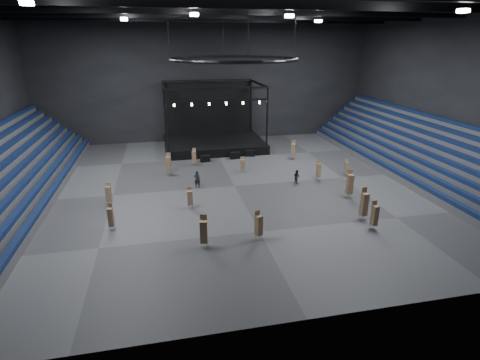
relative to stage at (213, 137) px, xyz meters
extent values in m
plane|color=#424244|center=(0.00, -16.24, -1.45)|extent=(50.00, 50.00, 0.00)
cube|color=black|center=(0.00, -16.24, 16.55)|extent=(50.00, 42.00, 0.20)
cube|color=black|center=(0.00, 4.76, 7.55)|extent=(50.00, 0.20, 18.00)
cube|color=black|center=(0.00, -37.24, 7.55)|extent=(50.00, 0.20, 18.00)
cube|color=black|center=(25.00, -16.24, 7.55)|extent=(0.20, 42.00, 18.00)
cube|color=#4B4B4D|center=(-21.40, -16.24, -1.08)|extent=(7.20, 40.00, 0.75)
cube|color=#0C1838|center=(-18.12, -16.24, -0.50)|extent=(0.59, 40.00, 0.40)
cube|color=#4B4B4D|center=(-21.85, -16.24, -0.70)|extent=(6.30, 40.00, 1.50)
cube|color=#0C1838|center=(-19.02, -16.24, 0.25)|extent=(0.59, 40.00, 0.40)
cube|color=#4B4B4D|center=(-22.30, -16.24, -0.33)|extent=(5.40, 40.00, 2.25)
cube|color=#0C1838|center=(-19.91, -16.24, 1.00)|extent=(0.59, 40.00, 0.40)
cube|color=#0C1838|center=(-20.82, -16.24, 1.75)|extent=(0.59, 40.00, 0.40)
cube|color=#0C1838|center=(-21.71, -16.24, 2.50)|extent=(0.59, 40.00, 0.40)
cube|color=#4B4B4D|center=(21.40, -16.24, -1.08)|extent=(7.20, 40.00, 0.75)
cube|color=#0C1838|center=(18.12, -16.24, -0.50)|extent=(0.59, 40.00, 0.40)
cube|color=#4B4B4D|center=(21.85, -16.24, -0.70)|extent=(6.30, 40.00, 1.50)
cube|color=#0C1838|center=(19.02, -16.24, 0.25)|extent=(0.59, 40.00, 0.40)
cube|color=#4B4B4D|center=(22.30, -16.24, -0.33)|extent=(5.40, 40.00, 2.25)
cube|color=#0C1838|center=(19.91, -16.24, 1.00)|extent=(0.59, 40.00, 0.40)
cube|color=#4B4B4D|center=(22.75, -16.24, 0.05)|extent=(4.50, 40.00, 3.00)
cube|color=#0C1838|center=(20.82, -16.24, 1.75)|extent=(0.59, 40.00, 0.40)
cube|color=#4B4B4D|center=(23.20, -16.24, 0.42)|extent=(3.60, 40.00, 3.75)
cube|color=#0C1838|center=(21.71, -16.24, 2.50)|extent=(0.59, 40.00, 0.40)
cube|color=#4B4B4D|center=(23.65, -16.24, 0.80)|extent=(2.70, 40.00, 4.50)
cube|color=#0C1838|center=(22.61, -16.24, 3.25)|extent=(0.59, 40.00, 0.40)
cube|color=#4B4B4D|center=(24.10, -16.24, 1.17)|extent=(1.80, 40.00, 5.25)
cube|color=#0C1838|center=(23.52, -16.24, 4.00)|extent=(0.59, 40.00, 0.40)
cube|color=#4B4B4D|center=(24.55, -16.24, 1.55)|extent=(0.90, 40.00, 6.00)
cube|color=#0C1838|center=(24.41, -16.24, 4.75)|extent=(0.59, 40.00, 0.40)
cube|color=black|center=(0.00, -0.74, -0.85)|extent=(14.00, 10.00, 1.20)
cube|color=black|center=(0.00, 4.06, 3.75)|extent=(13.30, 0.30, 8.00)
cylinder|color=black|center=(-6.60, -5.34, 3.65)|extent=(0.24, 0.24, 7.80)
cylinder|color=black|center=(-6.60, 3.86, 3.65)|extent=(0.24, 0.24, 7.80)
cylinder|color=black|center=(6.60, -5.34, 3.65)|extent=(0.24, 0.24, 7.80)
cylinder|color=black|center=(6.60, 3.86, 3.65)|extent=(0.24, 0.24, 7.80)
cube|color=black|center=(0.00, -5.34, 7.55)|extent=(13.40, 0.25, 0.25)
cube|color=black|center=(0.00, 3.86, 7.55)|extent=(13.40, 0.25, 0.25)
cube|color=black|center=(0.00, -5.34, 6.05)|extent=(13.40, 0.20, 0.20)
cylinder|color=white|center=(-5.50, -5.34, 5.65)|extent=(0.24, 0.24, 0.35)
cylinder|color=white|center=(-3.30, -5.34, 5.65)|extent=(0.24, 0.24, 0.35)
cylinder|color=white|center=(-1.10, -5.34, 5.65)|extent=(0.24, 0.24, 0.35)
cylinder|color=white|center=(1.10, -5.34, 5.65)|extent=(0.24, 0.24, 0.35)
cylinder|color=white|center=(3.30, -5.34, 5.65)|extent=(0.24, 0.24, 0.35)
cylinder|color=white|center=(5.50, -5.34, 5.65)|extent=(0.24, 0.24, 0.35)
torus|color=black|center=(0.00, -16.24, 11.55)|extent=(12.30, 12.30, 0.30)
cylinder|color=black|center=(6.00, -16.24, 14.05)|extent=(0.04, 0.04, 5.00)
cylinder|color=black|center=(0.00, -10.24, 14.05)|extent=(0.04, 0.04, 5.00)
cylinder|color=black|center=(-6.00, -16.24, 14.05)|extent=(0.04, 0.04, 5.00)
cylinder|color=black|center=(0.00, -22.24, 14.05)|extent=(0.04, 0.04, 5.00)
cube|color=black|center=(0.00, -23.24, 15.75)|extent=(49.00, 0.35, 0.70)
cube|color=black|center=(0.00, -16.24, 15.75)|extent=(49.00, 0.35, 0.70)
cube|color=black|center=(0.00, -9.24, 15.75)|extent=(49.00, 0.35, 0.70)
cube|color=black|center=(0.00, -1.24, 15.75)|extent=(49.00, 0.35, 0.70)
cube|color=white|center=(-14.00, -28.24, 15.15)|extent=(0.60, 0.60, 0.25)
cube|color=white|center=(14.00, -28.24, 15.15)|extent=(0.60, 0.60, 0.25)
cube|color=white|center=(-10.00, -12.24, 15.15)|extent=(0.60, 0.60, 0.25)
cube|color=white|center=(10.00, -12.24, 15.15)|extent=(0.60, 0.60, 0.25)
cube|color=white|center=(-4.00, -20.24, 15.15)|extent=(0.60, 0.60, 0.25)
cube|color=white|center=(4.00, -20.24, 15.15)|extent=(0.60, 0.60, 0.25)
cube|color=black|center=(-2.02, -7.00, -1.04)|extent=(1.28, 0.76, 0.81)
cube|color=black|center=(1.96, -6.44, -1.01)|extent=(1.40, 0.83, 0.88)
cube|color=black|center=(4.19, -5.78, -1.02)|extent=(1.40, 0.93, 0.86)
cylinder|color=silver|center=(9.37, -16.43, -1.27)|extent=(0.03, 0.03, 0.35)
cylinder|color=silver|center=(9.37, -16.09, -1.27)|extent=(0.03, 0.03, 0.35)
cylinder|color=silver|center=(9.71, -16.43, -1.27)|extent=(0.03, 0.03, 0.35)
cylinder|color=silver|center=(9.71, -16.09, -1.27)|extent=(0.03, 0.03, 0.35)
cube|color=#9A7D55|center=(9.54, -16.26, -0.33)|extent=(0.43, 0.43, 1.52)
cube|color=#9A7D55|center=(9.54, -16.09, 0.38)|extent=(0.41, 0.06, 0.84)
cylinder|color=silver|center=(-0.58, -28.10, -1.25)|extent=(0.03, 0.03, 0.40)
cylinder|color=silver|center=(-0.58, -27.72, -1.25)|extent=(0.03, 0.03, 0.40)
cylinder|color=silver|center=(-0.20, -28.10, -1.25)|extent=(0.03, 0.03, 0.40)
cylinder|color=silver|center=(-0.20, -27.72, -1.25)|extent=(0.03, 0.03, 0.40)
cube|color=#9A7D55|center=(-0.39, -27.91, -0.23)|extent=(0.63, 0.63, 1.63)
cube|color=#9A7D55|center=(-0.47, -27.73, 0.53)|extent=(0.44, 0.24, 0.90)
cylinder|color=silver|center=(10.23, -21.98, -1.22)|extent=(0.03, 0.03, 0.45)
cylinder|color=silver|center=(10.23, -21.55, -1.22)|extent=(0.03, 0.03, 0.45)
cylinder|color=silver|center=(10.66, -21.98, -1.22)|extent=(0.03, 0.03, 0.45)
cylinder|color=silver|center=(10.66, -21.55, -1.22)|extent=(0.03, 0.03, 0.45)
cube|color=#9A7D55|center=(10.44, -21.76, 0.00)|extent=(0.57, 0.57, 1.99)
cube|color=#9A7D55|center=(10.46, -21.53, 0.94)|extent=(0.52, 0.09, 1.09)
cylinder|color=silver|center=(-12.79, -18.39, -1.26)|extent=(0.03, 0.03, 0.38)
cylinder|color=silver|center=(-12.79, -18.03, -1.26)|extent=(0.03, 0.03, 0.38)
cylinder|color=silver|center=(-12.44, -18.39, -1.26)|extent=(0.03, 0.03, 0.38)
cylinder|color=silver|center=(-12.44, -18.03, -1.26)|extent=(0.03, 0.03, 0.38)
cube|color=#9A7D55|center=(-12.61, -18.21, -0.40)|extent=(0.54, 0.54, 1.35)
cube|color=#9A7D55|center=(-12.57, -18.03, 0.23)|extent=(0.43, 0.15, 0.74)
cylinder|color=silver|center=(-5.32, -21.17, -1.26)|extent=(0.03, 0.03, 0.39)
cylinder|color=silver|center=(-5.32, -20.80, -1.26)|extent=(0.03, 0.03, 0.39)
cylinder|color=silver|center=(-4.95, -21.17, -1.26)|extent=(0.03, 0.03, 0.39)
cylinder|color=silver|center=(-4.95, -20.80, -1.26)|extent=(0.03, 0.03, 0.39)
cube|color=#9A7D55|center=(-5.13, -20.98, -0.38)|extent=(0.50, 0.50, 1.36)
cube|color=#9A7D55|center=(-5.15, -20.79, 0.25)|extent=(0.45, 0.09, 0.75)
cylinder|color=silver|center=(-4.92, -28.45, -1.23)|extent=(0.03, 0.03, 0.45)
cylinder|color=silver|center=(-4.92, -28.02, -1.23)|extent=(0.03, 0.03, 0.45)
cylinder|color=silver|center=(-4.49, -28.45, -1.23)|extent=(0.03, 0.03, 0.45)
cylinder|color=silver|center=(-4.49, -28.02, -1.23)|extent=(0.03, 0.03, 0.45)
cube|color=#9A7D55|center=(-4.70, -28.24, -0.12)|extent=(0.62, 0.62, 1.77)
cube|color=#9A7D55|center=(-4.66, -28.02, 0.71)|extent=(0.52, 0.16, 0.97)
cylinder|color=silver|center=(1.64, -12.17, -1.27)|extent=(0.03, 0.03, 0.36)
cylinder|color=silver|center=(1.64, -11.83, -1.27)|extent=(0.03, 0.03, 0.36)
cylinder|color=silver|center=(1.97, -12.17, -1.27)|extent=(0.03, 0.03, 0.36)
cylinder|color=silver|center=(1.97, -11.83, -1.27)|extent=(0.03, 0.03, 0.36)
cube|color=#9A7D55|center=(1.81, -12.00, -0.50)|extent=(0.56, 0.56, 1.19)
cube|color=#9A7D55|center=(1.74, -11.84, 0.05)|extent=(0.40, 0.20, 0.66)
cylinder|color=silver|center=(9.15, -26.66, -1.24)|extent=(0.03, 0.03, 0.43)
cylinder|color=silver|center=(9.15, -26.25, -1.24)|extent=(0.03, 0.03, 0.43)
cylinder|color=silver|center=(9.56, -26.66, -1.24)|extent=(0.03, 0.03, 0.43)
cylinder|color=silver|center=(9.56, -26.25, -1.24)|extent=(0.03, 0.03, 0.43)
cube|color=#9A7D55|center=(9.35, -26.45, 0.00)|extent=(0.56, 0.56, 2.04)
cube|color=#9A7D55|center=(9.33, -26.24, 0.97)|extent=(0.50, 0.11, 1.12)
cylinder|color=silver|center=(9.20, -8.44, -1.23)|extent=(0.03, 0.03, 0.43)
cylinder|color=silver|center=(9.20, -8.03, -1.23)|extent=(0.03, 0.03, 0.43)
cylinder|color=silver|center=(9.61, -8.44, -1.23)|extent=(0.03, 0.03, 0.43)
cylinder|color=silver|center=(9.61, -8.03, -1.23)|extent=(0.03, 0.03, 0.43)
cube|color=#9A7D55|center=(9.41, -8.24, -0.21)|extent=(0.66, 0.66, 1.62)
cube|color=#9A7D55|center=(9.48, -8.03, 0.55)|extent=(0.49, 0.22, 0.89)
cylinder|color=silver|center=(-3.73, -8.41, -1.26)|extent=(0.03, 0.03, 0.38)
cylinder|color=silver|center=(-3.73, -8.06, -1.26)|extent=(0.03, 0.03, 0.38)
cylinder|color=silver|center=(-3.37, -8.41, -1.26)|extent=(0.03, 0.03, 0.38)
cylinder|color=silver|center=(-3.37, -8.06, -1.26)|extent=(0.03, 0.03, 0.38)
cube|color=#9A7D55|center=(-3.55, -8.24, -0.34)|extent=(0.58, 0.58, 1.47)
cube|color=#9A7D55|center=(-3.48, -8.06, 0.34)|extent=(0.42, 0.20, 0.81)
cylinder|color=silver|center=(-11.97, -24.01, -1.28)|extent=(0.03, 0.03, 0.34)
cylinder|color=silver|center=(-11.97, -23.69, -1.28)|extent=(0.03, 0.03, 0.34)
cylinder|color=silver|center=(-11.64, -24.01, -1.28)|extent=(0.03, 0.03, 0.34)
cylinder|color=silver|center=(-11.64, -23.69, -1.28)|extent=(0.03, 0.03, 0.34)
cube|color=#9A7D55|center=(-11.81, -23.85, -0.31)|extent=(0.48, 0.48, 1.60)
cube|color=#9A7D55|center=(-11.78, -23.68, 0.44)|extent=(0.40, 0.12, 0.88)
cylinder|color=silver|center=(-6.97, -11.44, -1.22)|extent=(0.03, 0.03, 0.45)
cylinder|color=silver|center=(-6.97, -11.01, -1.22)|extent=(0.03, 0.03, 0.45)
cylinder|color=silver|center=(-6.54, -11.44, -1.22)|extent=(0.03, 0.03, 0.45)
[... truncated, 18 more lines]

